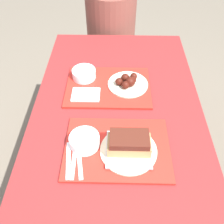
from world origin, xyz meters
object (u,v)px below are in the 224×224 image
Objects in this scene: bowl_coleslaw_far at (84,73)px; wings_plate_far at (128,82)px; bowl_coleslaw_near at (85,140)px; brisket_sandwich_plate at (129,146)px; tray_near at (117,148)px; person_seated_across at (111,23)px; tray_far at (108,87)px.

wings_plate_far is at bearing -14.23° from bowl_coleslaw_far.
bowl_coleslaw_near is 0.18m from brisket_sandwich_plate.
brisket_sandwich_plate is 0.41m from wings_plate_far.
tray_near is 1.13m from person_seated_across.
person_seated_across is (-0.10, 1.15, -0.08)m from brisket_sandwich_plate.
brisket_sandwich_plate is at bearing -64.31° from bowl_coleslaw_far.
person_seated_across is at bearing 92.64° from tray_near.
brisket_sandwich_plate reaches higher than tray_far.
tray_near is 3.50× the size of bowl_coleslaw_near.
tray_near is 1.87× the size of brisket_sandwich_plate.
wings_plate_far is at bearing 89.20° from brisket_sandwich_plate.
brisket_sandwich_plate is (0.05, -0.02, 0.04)m from tray_near.
bowl_coleslaw_near reaches higher than tray_near.
tray_far is 0.10m from wings_plate_far.
wings_plate_far is 0.75m from person_seated_across.
wings_plate_far is (0.19, 0.38, -0.01)m from bowl_coleslaw_near.
bowl_coleslaw_near is (-0.13, 0.01, 0.03)m from tray_near.
tray_near is at bearing -87.36° from person_seated_across.
bowl_coleslaw_far reaches higher than tray_near.
brisket_sandwich_plate is 1.87× the size of bowl_coleslaw_far.
bowl_coleslaw_far reaches higher than tray_far.
wings_plate_far is (0.05, 0.39, 0.02)m from tray_near.
person_seated_across reaches higher than tray_far.
wings_plate_far is at bearing -81.92° from person_seated_across.
bowl_coleslaw_near is at bearing -115.95° from wings_plate_far.
wings_plate_far reaches higher than tray_far.
tray_far is at bearing -89.65° from person_seated_across.
tray_far is at bearing 77.16° from bowl_coleslaw_near.
bowl_coleslaw_far is (-0.13, 0.07, 0.03)m from tray_far.
tray_near is at bearing -82.94° from tray_far.
brisket_sandwich_plate is at bearing -90.80° from wings_plate_far.
wings_plate_far is (0.10, 0.01, 0.02)m from tray_far.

